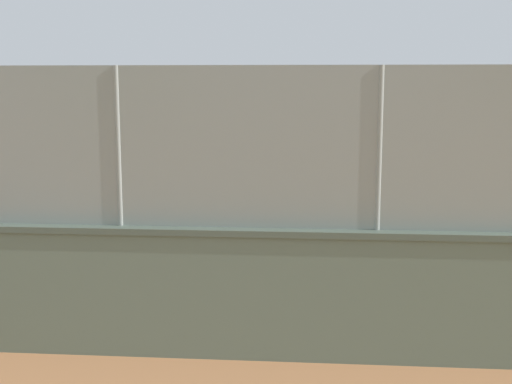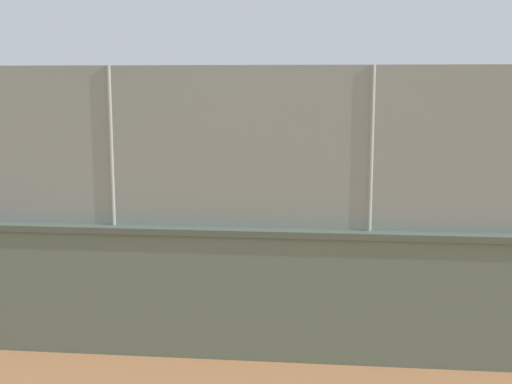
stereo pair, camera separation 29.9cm
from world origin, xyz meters
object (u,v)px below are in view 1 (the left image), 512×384
player_at_service_line (282,189)px  spare_ball_by_wall (457,327)px  courtside_bench (75,267)px  player_crossing_court (186,193)px  sports_ball (275,237)px

player_at_service_line → spare_ball_by_wall: (-2.98, 6.73, -0.84)m
player_at_service_line → courtside_bench: bearing=63.0°
player_crossing_court → courtside_bench: bearing=80.6°
player_at_service_line → courtside_bench: (2.96, 5.82, -0.41)m
sports_ball → spare_ball_by_wall: same height
player_at_service_line → player_crossing_court: (2.16, 1.00, 0.04)m
player_at_service_line → sports_ball: player_at_service_line is taller
courtside_bench → player_at_service_line: bearing=-117.0°
player_at_service_line → player_crossing_court: 2.38m
sports_ball → spare_ball_by_wall: (-3.02, 5.22, -0.00)m
player_at_service_line → sports_ball: 1.73m
courtside_bench → sports_ball: bearing=-124.1°
player_crossing_court → spare_ball_by_wall: bearing=131.9°
player_at_service_line → spare_ball_by_wall: size_ratio=19.87×
player_at_service_line → sports_ball: (0.05, 1.51, -0.84)m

